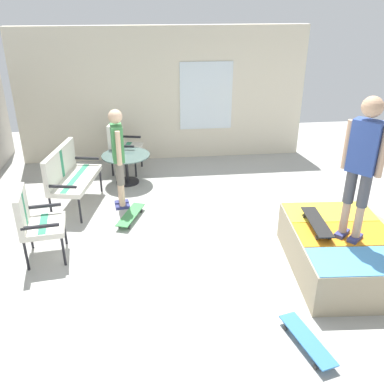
% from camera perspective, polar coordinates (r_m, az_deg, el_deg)
% --- Properties ---
extents(ground_plane, '(12.00, 12.00, 0.10)m').
position_cam_1_polar(ground_plane, '(6.16, 2.90, -8.02)').
color(ground_plane, '#A8A8A3').
extents(house_facade, '(0.23, 6.00, 2.74)m').
position_cam_1_polar(house_facade, '(9.08, -3.89, 12.94)').
color(house_facade, beige).
rests_on(house_facade, ground_plane).
extents(skate_ramp, '(1.90, 2.09, 0.56)m').
position_cam_1_polar(skate_ramp, '(5.90, 19.81, -7.58)').
color(skate_ramp, tan).
rests_on(skate_ramp, ground_plane).
extents(patio_bench, '(1.33, 0.78, 1.02)m').
position_cam_1_polar(patio_bench, '(7.32, -16.36, 2.55)').
color(patio_bench, black).
rests_on(patio_bench, ground_plane).
extents(patio_chair_near_house, '(0.72, 0.67, 1.02)m').
position_cam_1_polar(patio_chair_near_house, '(8.58, -9.64, 6.63)').
color(patio_chair_near_house, black).
rests_on(patio_chair_near_house, ground_plane).
extents(patio_chair_by_wall, '(0.68, 0.62, 1.02)m').
position_cam_1_polar(patio_chair_by_wall, '(6.00, -20.64, -3.39)').
color(patio_chair_by_wall, black).
rests_on(patio_chair_by_wall, ground_plane).
extents(patio_table, '(0.90, 0.90, 0.57)m').
position_cam_1_polar(patio_table, '(8.08, -8.87, 3.90)').
color(patio_table, black).
rests_on(patio_table, ground_plane).
extents(person_watching, '(0.48, 0.28, 1.68)m').
position_cam_1_polar(person_watching, '(6.97, -9.96, 5.32)').
color(person_watching, navy).
rests_on(person_watching, ground_plane).
extents(person_skater, '(0.38, 0.37, 1.77)m').
position_cam_1_polar(person_skater, '(5.24, 22.05, 4.11)').
color(person_skater, navy).
rests_on(person_skater, skate_ramp).
extents(skateboard_by_bench, '(0.82, 0.46, 0.10)m').
position_cam_1_polar(skateboard_by_bench, '(6.87, -8.27, -3.10)').
color(skateboard_by_bench, '#3F8C4C').
rests_on(skateboard_by_bench, ground_plane).
extents(skateboard_spare, '(0.82, 0.38, 0.10)m').
position_cam_1_polar(skateboard_spare, '(4.78, 15.27, -18.70)').
color(skateboard_spare, '#3372B2').
rests_on(skateboard_spare, ground_plane).
extents(skateboard_on_ramp, '(0.81, 0.25, 0.10)m').
position_cam_1_polar(skateboard_on_ramp, '(5.71, 16.50, -3.93)').
color(skateboard_on_ramp, black).
rests_on(skateboard_on_ramp, skate_ramp).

